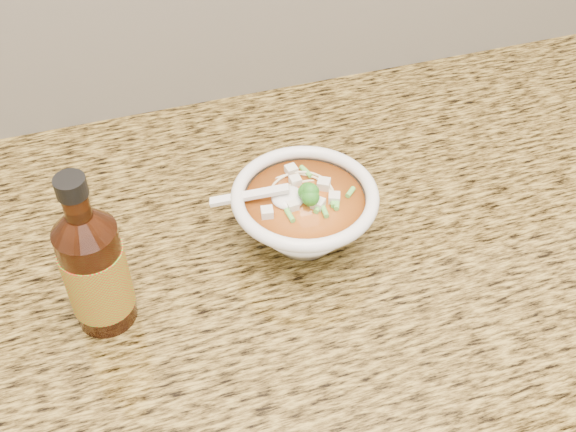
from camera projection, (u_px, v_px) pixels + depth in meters
name	position (u px, v px, depth m)	size (l,w,h in m)	color
counter_slab	(299.00, 252.00, 0.88)	(4.00, 0.68, 0.04)	olive
soup_bowl	(304.00, 215.00, 0.84)	(0.19, 0.17, 0.09)	white
hot_sauce_bottle	(95.00, 270.00, 0.73)	(0.07, 0.07, 0.20)	#3E1808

